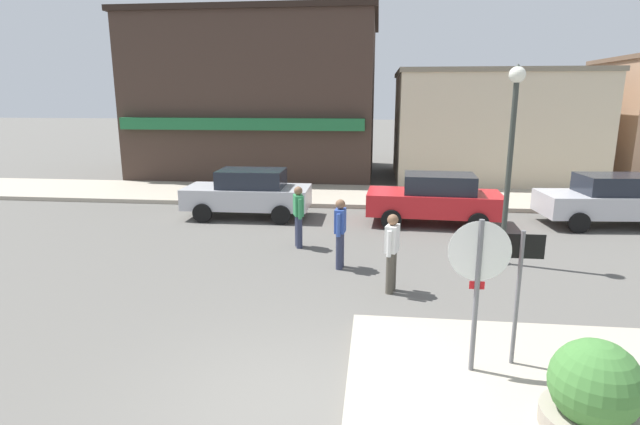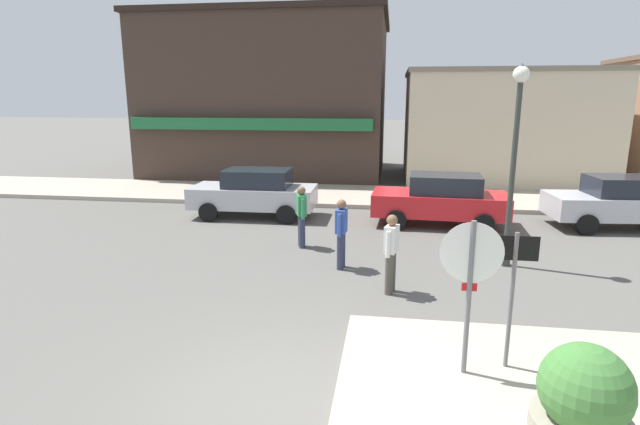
# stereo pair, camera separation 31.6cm
# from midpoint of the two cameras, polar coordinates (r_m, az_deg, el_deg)

# --- Properties ---
(ground_plane) EXTENTS (160.00, 160.00, 0.00)m
(ground_plane) POSITION_cam_midpoint_polar(r_m,az_deg,el_deg) (6.80, -2.81, -21.42)
(ground_plane) COLOR #5B5954
(sidewalk_corner) EXTENTS (6.40, 4.80, 0.15)m
(sidewalk_corner) POSITION_cam_midpoint_polar(r_m,az_deg,el_deg) (7.31, 30.70, -20.02)
(sidewalk_corner) COLOR #A89E8C
(sidewalk_corner) RESTS_ON ground
(kerb_far) EXTENTS (80.00, 4.00, 0.15)m
(kerb_far) POSITION_cam_midpoint_polar(r_m,az_deg,el_deg) (19.45, 4.86, 1.91)
(kerb_far) COLOR #A89E8C
(kerb_far) RESTS_ON ground
(stop_sign) EXTENTS (0.82, 0.07, 2.30)m
(stop_sign) POSITION_cam_midpoint_polar(r_m,az_deg,el_deg) (6.96, 18.03, -7.16)
(stop_sign) COLOR slate
(stop_sign) RESTS_ON ground
(one_way_sign) EXTENTS (0.60, 0.06, 2.10)m
(one_way_sign) POSITION_cam_midpoint_polar(r_m,az_deg,el_deg) (7.37, 22.29, -7.89)
(one_way_sign) COLOR slate
(one_way_sign) RESTS_ON ground
(planter) EXTENTS (1.10, 1.10, 1.23)m
(planter) POSITION_cam_midpoint_polar(r_m,az_deg,el_deg) (6.65, 29.16, -18.34)
(planter) COLOR gray
(planter) RESTS_ON ground
(lamp_post) EXTENTS (0.36, 0.36, 4.54)m
(lamp_post) POSITION_cam_midpoint_polar(r_m,az_deg,el_deg) (11.98, 22.17, 7.91)
(lamp_post) COLOR #333833
(lamp_post) RESTS_ON ground
(parked_car_nearest) EXTENTS (4.02, 1.92, 1.56)m
(parked_car_nearest) POSITION_cam_midpoint_polar(r_m,az_deg,el_deg) (16.32, -6.94, 2.32)
(parked_car_nearest) COLOR #B7B7BC
(parked_car_nearest) RESTS_ON ground
(parked_car_second) EXTENTS (4.08, 2.04, 1.56)m
(parked_car_second) POSITION_cam_midpoint_polar(r_m,az_deg,el_deg) (15.58, 14.18, 1.49)
(parked_car_second) COLOR red
(parked_car_second) RESTS_ON ground
(parked_car_third) EXTENTS (4.13, 2.13, 1.56)m
(parked_car_third) POSITION_cam_midpoint_polar(r_m,az_deg,el_deg) (17.33, 31.58, 1.08)
(parked_car_third) COLOR #B7B7BC
(parked_car_third) RESTS_ON ground
(pedestrian_crossing_near) EXTENTS (0.31, 0.55, 1.61)m
(pedestrian_crossing_near) POSITION_cam_midpoint_polar(r_m,az_deg,el_deg) (9.99, 9.03, -4.41)
(pedestrian_crossing_near) COLOR #4C473D
(pedestrian_crossing_near) RESTS_ON ground
(pedestrian_crossing_far) EXTENTS (0.33, 0.55, 1.61)m
(pedestrian_crossing_far) POSITION_cam_midpoint_polar(r_m,az_deg,el_deg) (12.88, -1.43, -0.25)
(pedestrian_crossing_far) COLOR #2D334C
(pedestrian_crossing_far) RESTS_ON ground
(pedestrian_kerb_side) EXTENTS (0.25, 0.56, 1.61)m
(pedestrian_kerb_side) POSITION_cam_midpoint_polar(r_m,az_deg,el_deg) (11.29, 3.25, -2.20)
(pedestrian_kerb_side) COLOR #2D334C
(pedestrian_kerb_side) RESTS_ON ground
(building_corner_shop) EXTENTS (11.45, 9.01, 7.57)m
(building_corner_shop) POSITION_cam_midpoint_polar(r_m,az_deg,el_deg) (25.99, -5.08, 12.97)
(building_corner_shop) COLOR #3D2D26
(building_corner_shop) RESTS_ON ground
(building_storefront_left_near) EXTENTS (8.60, 6.96, 4.99)m
(building_storefront_left_near) POSITION_cam_midpoint_polar(r_m,az_deg,el_deg) (24.77, 20.15, 9.23)
(building_storefront_left_near) COLOR beige
(building_storefront_left_near) RESTS_ON ground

